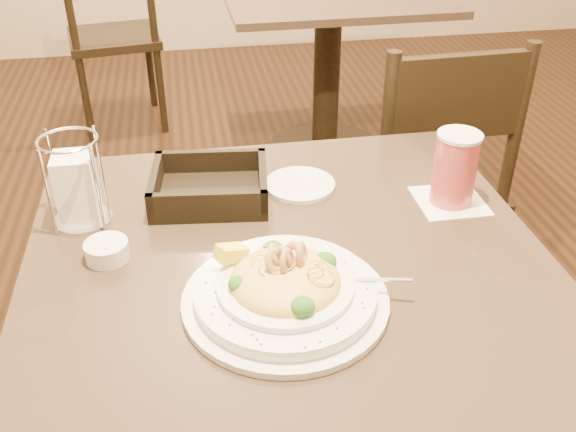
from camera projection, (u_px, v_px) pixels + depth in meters
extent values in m
cylinder|color=black|center=(290.00, 412.00, 1.30)|extent=(0.12, 0.12, 0.70)
cube|color=#473728|center=(290.00, 269.00, 1.10)|extent=(0.90, 0.90, 0.03)
cylinder|color=black|center=(324.00, 147.00, 3.11)|extent=(0.52, 0.52, 0.03)
cylinder|color=black|center=(327.00, 75.00, 2.91)|extent=(0.12, 0.12, 0.70)
cube|color=black|center=(416.00, 184.00, 1.94)|extent=(0.44, 0.44, 0.04)
cylinder|color=black|center=(438.00, 211.00, 2.24)|extent=(0.04, 0.04, 0.43)
cylinder|color=black|center=(339.00, 223.00, 2.18)|extent=(0.04, 0.04, 0.43)
cylinder|color=black|center=(486.00, 273.00, 1.95)|extent=(0.04, 0.04, 0.43)
cylinder|color=black|center=(373.00, 289.00, 1.89)|extent=(0.04, 0.04, 0.43)
cylinder|color=black|center=(517.00, 128.00, 1.69)|extent=(0.04, 0.04, 0.46)
cylinder|color=black|center=(386.00, 140.00, 1.62)|extent=(0.04, 0.04, 0.46)
cube|color=black|center=(458.00, 97.00, 1.60)|extent=(0.36, 0.04, 0.22)
cube|color=black|center=(113.00, 38.00, 3.14)|extent=(0.48, 0.48, 0.04)
cylinder|color=black|center=(150.00, 68.00, 3.46)|extent=(0.04, 0.04, 0.43)
cylinder|color=black|center=(81.00, 76.00, 3.37)|extent=(0.04, 0.04, 0.43)
cylinder|color=black|center=(161.00, 92.00, 3.18)|extent=(0.04, 0.04, 0.43)
cylinder|color=black|center=(86.00, 101.00, 3.08)|extent=(0.04, 0.04, 0.43)
cylinder|color=white|center=(285.00, 300.00, 1.00)|extent=(0.32, 0.32, 0.01)
cylinder|color=white|center=(285.00, 292.00, 0.99)|extent=(0.28, 0.28, 0.02)
cylinder|color=white|center=(285.00, 284.00, 0.98)|extent=(0.21, 0.21, 0.01)
ellipsoid|color=#DFB751|center=(285.00, 281.00, 0.98)|extent=(0.17, 0.17, 0.06)
cube|color=yellow|center=(231.00, 253.00, 1.01)|extent=(0.06, 0.05, 0.04)
cube|color=silver|center=(373.00, 279.00, 0.99)|extent=(0.12, 0.04, 0.01)
cube|color=silver|center=(332.00, 282.00, 0.98)|extent=(0.03, 0.03, 0.00)
torus|color=#DFB751|center=(321.00, 273.00, 0.95)|extent=(0.06, 0.05, 0.03)
torus|color=#DFB751|center=(270.00, 267.00, 1.00)|extent=(0.04, 0.04, 0.02)
torus|color=#DFB751|center=(276.00, 273.00, 0.96)|extent=(0.03, 0.03, 0.03)
torus|color=#DFB751|center=(284.00, 269.00, 0.97)|extent=(0.05, 0.04, 0.04)
torus|color=#DFB751|center=(280.00, 274.00, 0.98)|extent=(0.04, 0.04, 0.01)
torus|color=#DFB751|center=(276.00, 276.00, 0.98)|extent=(0.04, 0.04, 0.01)
torus|color=#DFB751|center=(314.00, 269.00, 0.96)|extent=(0.04, 0.03, 0.02)
torus|color=#DFB751|center=(282.00, 270.00, 0.96)|extent=(0.04, 0.04, 0.03)
torus|color=#DFB751|center=(277.00, 281.00, 0.97)|extent=(0.03, 0.03, 0.02)
torus|color=#DFB751|center=(258.00, 274.00, 0.98)|extent=(0.04, 0.05, 0.03)
torus|color=#DFB751|center=(295.00, 283.00, 0.95)|extent=(0.03, 0.04, 0.02)
torus|color=#DFB751|center=(278.00, 277.00, 0.97)|extent=(0.04, 0.04, 0.03)
torus|color=#DFB751|center=(286.00, 257.00, 0.98)|extent=(0.04, 0.04, 0.01)
torus|color=#DFB751|center=(309.00, 289.00, 0.94)|extent=(0.05, 0.05, 0.02)
torus|color=#DFB751|center=(267.00, 251.00, 1.01)|extent=(0.04, 0.04, 0.02)
torus|color=#DFB751|center=(273.00, 267.00, 1.00)|extent=(0.05, 0.05, 0.01)
torus|color=#DFB751|center=(290.00, 276.00, 0.97)|extent=(0.04, 0.04, 0.01)
torus|color=#DFB751|center=(269.00, 268.00, 0.96)|extent=(0.05, 0.05, 0.02)
torus|color=#DFB751|center=(260.00, 262.00, 0.97)|extent=(0.04, 0.03, 0.02)
torus|color=tan|center=(277.00, 256.00, 0.97)|extent=(0.04, 0.05, 0.04)
torus|color=tan|center=(276.00, 261.00, 0.96)|extent=(0.05, 0.05, 0.04)
torus|color=tan|center=(294.00, 254.00, 0.97)|extent=(0.04, 0.05, 0.04)
torus|color=tan|center=(287.00, 262.00, 0.95)|extent=(0.04, 0.04, 0.04)
torus|color=tan|center=(284.00, 258.00, 0.96)|extent=(0.03, 0.04, 0.04)
torus|color=tan|center=(302.00, 255.00, 0.97)|extent=(0.03, 0.04, 0.04)
ellipsoid|color=#1E5313|center=(325.00, 261.00, 1.00)|extent=(0.04, 0.04, 0.03)
ellipsoid|color=#1E5313|center=(273.00, 249.00, 1.03)|extent=(0.04, 0.04, 0.03)
ellipsoid|color=#1E5313|center=(238.00, 284.00, 0.96)|extent=(0.03, 0.03, 0.02)
ellipsoid|color=#1E5313|center=(302.00, 306.00, 0.92)|extent=(0.04, 0.04, 0.03)
cube|color=#266619|center=(212.00, 313.00, 0.93)|extent=(0.00, 0.00, 0.00)
cube|color=#266619|center=(257.00, 339.00, 0.89)|extent=(0.00, 0.00, 0.00)
cube|color=#266619|center=(305.00, 347.00, 0.87)|extent=(0.00, 0.00, 0.00)
cube|color=#266619|center=(362.00, 303.00, 0.95)|extent=(0.00, 0.00, 0.00)
cube|color=#266619|center=(263.00, 248.00, 1.07)|extent=(0.00, 0.00, 0.00)
cube|color=#266619|center=(368.00, 289.00, 0.98)|extent=(0.00, 0.00, 0.00)
cube|color=#266619|center=(261.00, 344.00, 0.88)|extent=(0.00, 0.00, 0.00)
cube|color=#266619|center=(345.00, 262.00, 1.04)|extent=(0.00, 0.00, 0.00)
cube|color=#266619|center=(238.00, 246.00, 1.07)|extent=(0.00, 0.00, 0.00)
cube|color=#266619|center=(214.00, 306.00, 0.94)|extent=(0.00, 0.00, 0.00)
cube|color=#266619|center=(314.00, 246.00, 1.07)|extent=(0.00, 0.00, 0.00)
cube|color=#266619|center=(337.00, 328.00, 0.90)|extent=(0.00, 0.00, 0.00)
cube|color=#266619|center=(206.00, 283.00, 0.99)|extent=(0.00, 0.00, 0.00)
cube|color=#266619|center=(215.00, 292.00, 0.97)|extent=(0.00, 0.00, 0.00)
cube|color=#266619|center=(252.00, 334.00, 0.89)|extent=(0.00, 0.00, 0.00)
cube|color=#266619|center=(320.00, 342.00, 0.88)|extent=(0.00, 0.00, 0.00)
cube|color=#266619|center=(364.00, 307.00, 0.94)|extent=(0.00, 0.00, 0.00)
cube|color=#266619|center=(230.00, 325.00, 0.91)|extent=(0.00, 0.00, 0.00)
cube|color=white|center=(450.00, 201.00, 1.25)|extent=(0.13, 0.13, 0.00)
cylinder|color=#C84646|center=(455.00, 169.00, 1.22)|extent=(0.08, 0.08, 0.14)
cylinder|color=white|center=(460.00, 135.00, 1.18)|extent=(0.08, 0.08, 0.01)
cube|color=black|center=(210.00, 195.00, 1.26)|extent=(0.24, 0.21, 0.02)
cube|color=black|center=(263.00, 179.00, 1.25)|extent=(0.03, 0.18, 0.05)
cube|color=black|center=(155.00, 183.00, 1.24)|extent=(0.03, 0.18, 0.05)
cube|color=black|center=(211.00, 161.00, 1.32)|extent=(0.22, 0.04, 0.05)
cube|color=black|center=(207.00, 204.00, 1.18)|extent=(0.22, 0.04, 0.05)
cylinder|color=silver|center=(83.00, 219.00, 1.20)|extent=(0.11, 0.11, 0.01)
torus|color=silver|center=(67.00, 140.00, 1.11)|extent=(0.11, 0.11, 0.01)
cube|color=white|center=(77.00, 188.00, 1.16)|extent=(0.08, 0.08, 0.13)
cylinder|color=silver|center=(48.00, 193.00, 1.11)|extent=(0.01, 0.01, 0.17)
cylinder|color=silver|center=(97.00, 189.00, 1.12)|extent=(0.01, 0.01, 0.17)
cylinder|color=silver|center=(54.00, 170.00, 1.18)|extent=(0.01, 0.01, 0.17)
cylinder|color=silver|center=(101.00, 167.00, 1.19)|extent=(0.01, 0.01, 0.17)
cylinder|color=white|center=(300.00, 185.00, 1.30)|extent=(0.18, 0.18, 0.01)
cylinder|color=white|center=(107.00, 251.00, 1.09)|extent=(0.09, 0.09, 0.03)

